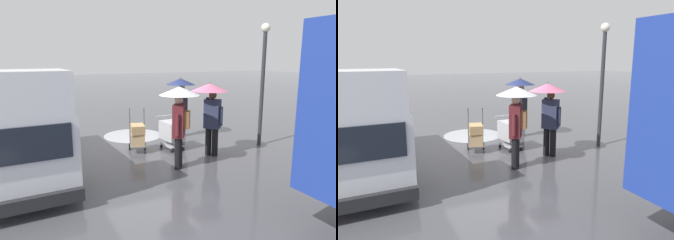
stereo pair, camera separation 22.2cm
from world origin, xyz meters
TOP-DOWN VIEW (x-y plane):
  - ground_plane at (0.00, 0.00)m, footprint 90.00×90.00m
  - slush_patch_near_cluster at (-0.03, -1.70)m, footprint 2.13×2.13m
  - cargo_van_parked_right at (3.77, 0.94)m, footprint 2.40×5.43m
  - shopping_cart_vendor at (-0.56, 0.47)m, footprint 0.64×0.87m
  - hand_dolly_boxes at (0.51, 0.30)m, footprint 0.68×0.81m
  - pedestrian_pink_side at (-0.02, 1.99)m, footprint 1.04×1.04m
  - pedestrian_black_side at (-1.55, -0.81)m, footprint 1.04×1.04m
  - pedestrian_white_side at (-1.29, 1.50)m, footprint 1.04×1.04m
  - street_lamp at (-3.34, 1.30)m, footprint 0.28×0.28m

SIDE VIEW (x-z plane):
  - ground_plane at x=0.00m, z-range 0.00..0.00m
  - slush_patch_near_cluster at x=-0.03m, z-range 0.00..0.01m
  - hand_dolly_boxes at x=0.51m, z-range -0.14..1.18m
  - shopping_cart_vendor at x=-0.56m, z-range 0.06..1.08m
  - cargo_van_parked_right at x=3.77m, z-range -0.12..2.48m
  - pedestrian_pink_side at x=-0.02m, z-range 0.50..2.64m
  - pedestrian_black_side at x=-1.55m, z-range 0.51..2.66m
  - pedestrian_white_side at x=-1.29m, z-range 0.51..2.66m
  - street_lamp at x=-3.34m, z-range 0.44..4.30m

